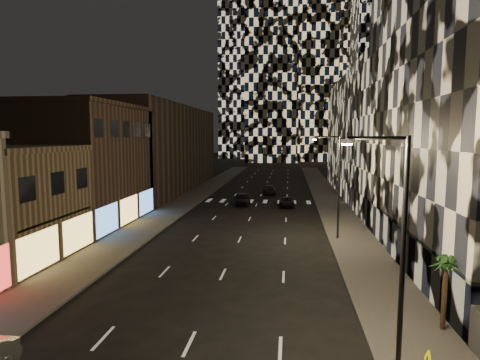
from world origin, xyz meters
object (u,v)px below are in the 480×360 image
(car_dark_rightlane, at_px, (287,202))
(car_dark_midlane, at_px, (242,199))
(streetlight_near, at_px, (397,237))
(car_dark_oncoming, at_px, (269,189))
(palm_tree, at_px, (446,269))
(streetlight_far, at_px, (336,180))

(car_dark_rightlane, bearing_deg, car_dark_midlane, 173.51)
(streetlight_near, relative_size, car_dark_oncoming, 1.82)
(car_dark_midlane, height_order, car_dark_oncoming, car_dark_midlane)
(streetlight_near, xyz_separation_m, car_dark_midlane, (-10.23, 36.99, -4.56))
(car_dark_oncoming, bearing_deg, palm_tree, 98.99)
(streetlight_far, height_order, car_dark_oncoming, streetlight_far)
(streetlight_near, bearing_deg, car_dark_oncoming, 98.59)
(streetlight_near, bearing_deg, car_dark_midlane, 105.45)
(car_dark_oncoming, bearing_deg, streetlight_near, 94.40)
(streetlight_near, distance_m, palm_tree, 5.25)
(streetlight_near, height_order, palm_tree, streetlight_near)
(car_dark_rightlane, height_order, palm_tree, palm_tree)
(car_dark_oncoming, distance_m, car_dark_rightlane, 11.73)
(streetlight_far, xyz_separation_m, car_dark_rightlane, (-4.35, 16.37, -4.76))
(streetlight_near, distance_m, car_dark_midlane, 38.64)
(car_dark_oncoming, relative_size, palm_tree, 1.41)
(streetlight_near, bearing_deg, car_dark_rightlane, 96.83)
(car_dark_oncoming, bearing_deg, car_dark_rightlane, 99.90)
(streetlight_near, xyz_separation_m, car_dark_rightlane, (-4.35, 36.37, -4.76))
(car_dark_oncoming, bearing_deg, car_dark_midlane, 70.16)
(streetlight_near, relative_size, car_dark_rightlane, 2.13)
(streetlight_far, distance_m, car_dark_oncoming, 29.04)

